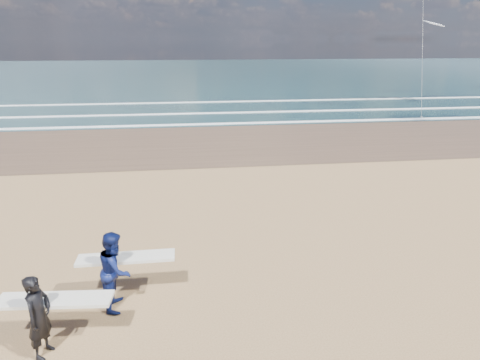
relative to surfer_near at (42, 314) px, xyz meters
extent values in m
cube|color=brown|center=(21.06, 17.98, -0.86)|extent=(220.00, 12.00, 0.01)
cube|color=#1B383B|center=(21.06, 71.98, -0.86)|extent=(220.00, 100.00, 0.02)
cube|color=white|center=(21.06, 22.78, -0.82)|extent=(220.00, 0.50, 0.05)
cube|color=white|center=(21.06, 27.48, -0.82)|extent=(220.00, 0.50, 0.05)
cube|color=white|center=(21.06, 33.98, -0.82)|extent=(220.00, 0.50, 0.05)
imported|color=black|center=(-0.03, -0.06, -0.02)|extent=(0.55, 0.70, 1.70)
cube|color=silver|center=(0.17, 0.29, 0.10)|extent=(2.24, 0.71, 0.07)
imported|color=#0D184D|center=(1.16, 1.40, 0.04)|extent=(0.70, 0.89, 1.82)
cube|color=silver|center=(1.36, 1.75, 0.14)|extent=(2.20, 0.53, 0.07)
cube|color=slate|center=(20.99, 23.46, -0.82)|extent=(0.12, 0.12, 0.10)
camera|label=1|loc=(2.81, -7.26, 4.91)|focal=32.00mm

